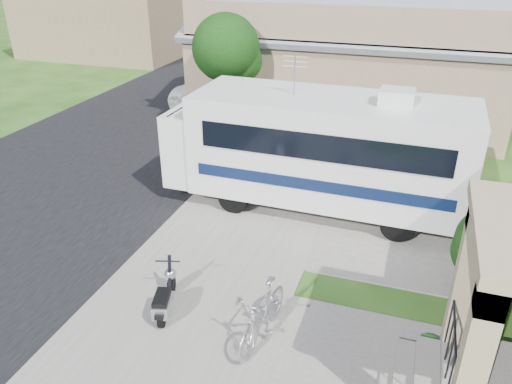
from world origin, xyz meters
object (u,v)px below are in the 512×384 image
(motorhome, at_px, (318,147))
(bicycle, at_px, (263,316))
(shrub, at_px, (505,243))
(van, at_px, (258,54))
(scooter, at_px, (165,297))
(pickup_truck, at_px, (216,87))
(garden_hose, at_px, (428,346))

(motorhome, xyz_separation_m, bicycle, (0.23, -5.57, -1.20))
(bicycle, bearing_deg, shrub, 41.49)
(bicycle, distance_m, van, 22.45)
(scooter, xyz_separation_m, van, (-5.09, 21.20, 0.41))
(bicycle, xyz_separation_m, pickup_truck, (-6.74, 14.01, 0.19))
(scooter, bearing_deg, shrub, 7.52)
(shrub, bearing_deg, van, 121.66)
(shrub, xyz_separation_m, pickup_truck, (-10.96, 11.16, -0.52))
(shrub, xyz_separation_m, van, (-11.36, 18.43, -0.45))
(motorhome, bearing_deg, shrub, -30.33)
(shrub, distance_m, van, 21.65)
(motorhome, bearing_deg, bicycle, -86.64)
(motorhome, height_order, bicycle, motorhome)
(motorhome, distance_m, pickup_truck, 10.71)
(van, distance_m, garden_hose, 22.93)
(van, xyz_separation_m, garden_hose, (10.11, -20.57, -0.74))
(scooter, xyz_separation_m, bicycle, (2.05, -0.08, 0.15))
(bicycle, xyz_separation_m, garden_hose, (2.96, 0.71, -0.49))
(motorhome, xyz_separation_m, garden_hose, (3.19, -4.85, -1.69))
(scooter, bearing_deg, pickup_truck, 92.22)
(van, bearing_deg, shrub, -60.08)
(van, bearing_deg, bicycle, -73.19)
(bicycle, height_order, garden_hose, bicycle)
(van, bearing_deg, garden_hose, -65.58)
(pickup_truck, height_order, van, van)
(pickup_truck, bearing_deg, motorhome, 126.00)
(shrub, distance_m, scooter, 6.91)
(van, height_order, garden_hose, van)
(motorhome, height_order, shrub, motorhome)
(bicycle, bearing_deg, pickup_truck, 123.08)
(shrub, distance_m, bicycle, 5.15)
(garden_hose, bearing_deg, pickup_truck, 126.10)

